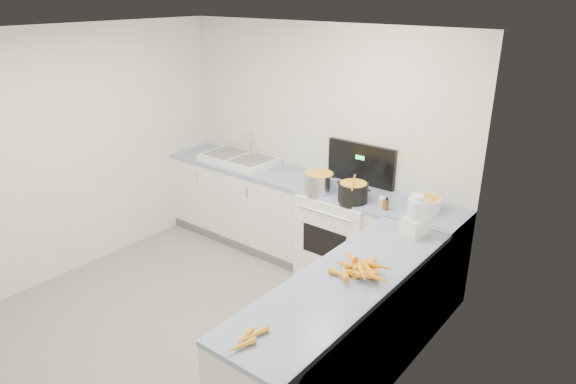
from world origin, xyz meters
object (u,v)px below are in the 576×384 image
Objects in this scene: steel_pot at (319,184)px; black_pot at (353,193)px; food_processor at (416,218)px; sink at (239,159)px; mixing_bowl at (424,205)px; extract_bottle at (387,205)px; spice_jar at (382,204)px; stove at (343,233)px.

black_pot is (0.39, 0.00, -0.01)m from steel_pot.
steel_pot is at bearing 166.22° from food_processor.
sink is at bearing 171.39° from steel_pot.
food_processor is at bearing -73.48° from mixing_bowl.
food_processor is (0.42, -0.30, 0.10)m from extract_bottle.
spice_jar is at bearing 3.77° from black_pot.
food_processor is (1.15, -0.28, 0.06)m from steel_pot.
sink is 2.94× the size of steel_pot.
steel_pot is 3.12× the size of spice_jar.
stove is 0.77m from extract_bottle.
stove reaches higher than sink.
steel_pot is 1.03m from mixing_bowl.
steel_pot is at bearing -168.72° from mixing_bowl.
stove is 3.97× the size of food_processor.
sink is at bearing 179.38° from stove.
mixing_bowl is 2.84× the size of extract_bottle.
extract_bottle is (2.00, -0.18, 0.01)m from sink.
food_processor is at bearing -11.10° from sink.
stove is 0.73m from spice_jar.
mixing_bowl is 0.51m from food_processor.
steel_pot is 1.04× the size of black_pot.
mixing_bowl is 2.98× the size of spice_jar.
stove is at bearing 162.49° from spice_jar.
steel_pot reaches higher than black_pot.
stove is 0.98m from mixing_bowl.
extract_bottle is at bearing -145.62° from mixing_bowl.
stove is 14.48× the size of spice_jar.
black_pot is 0.82m from food_processor.
spice_jar is (-0.06, 0.01, -0.00)m from extract_bottle.
mixing_bowl is (0.82, 0.03, 0.53)m from stove.
steel_pot is 2.97× the size of extract_bottle.
sink reaches higher than spice_jar.
stove is at bearing -178.24° from mixing_bowl.
sink is 1.28m from steel_pot.
mixing_bowl is at bearing 1.76° from stove.
steel_pot reaches higher than mixing_bowl.
steel_pot is at bearing -136.58° from stove.
mixing_bowl is 0.33m from extract_bottle.
mixing_bowl is at bearing 11.28° from steel_pot.
sink is 9.16× the size of spice_jar.
stove is 1.54m from sink.
steel_pot is 0.85× the size of food_processor.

